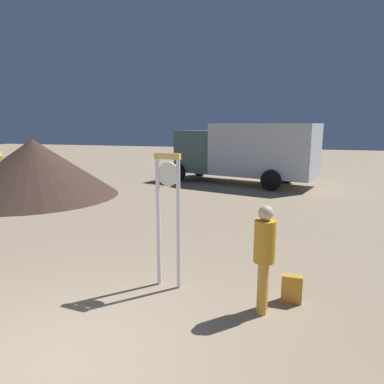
% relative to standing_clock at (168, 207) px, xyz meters
% --- Properties ---
extents(ground_plane, '(80.00, 80.00, 0.00)m').
position_rel_standing_clock_xyz_m(ground_plane, '(-0.55, -2.32, -1.42)').
color(ground_plane, gray).
extents(standing_clock, '(0.46, 0.13, 2.33)m').
position_rel_standing_clock_xyz_m(standing_clock, '(0.00, 0.00, 0.00)').
color(standing_clock, white).
rests_on(standing_clock, ground_plane).
extents(person_near_clock, '(0.32, 0.32, 1.65)m').
position_rel_standing_clock_xyz_m(person_near_clock, '(1.65, -0.39, -0.50)').
color(person_near_clock, gold).
rests_on(person_near_clock, ground_plane).
extents(backpack, '(0.32, 0.19, 0.45)m').
position_rel_standing_clock_xyz_m(backpack, '(2.07, 0.04, -1.21)').
color(backpack, gold).
rests_on(backpack, ground_plane).
extents(box_truck_near, '(7.31, 4.08, 2.87)m').
position_rel_standing_clock_xyz_m(box_truck_near, '(-0.27, 11.28, 0.16)').
color(box_truck_near, silver).
rests_on(box_truck_near, ground_plane).
extents(dome_tent, '(6.40, 6.40, 2.27)m').
position_rel_standing_clock_xyz_m(dome_tent, '(-7.81, 5.78, -0.29)').
color(dome_tent, '#3D2921').
rests_on(dome_tent, ground_plane).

